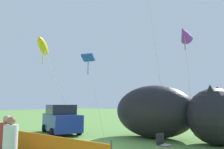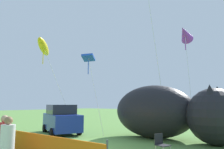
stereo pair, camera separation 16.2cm
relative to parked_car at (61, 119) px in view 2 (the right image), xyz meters
name	(u,v)px [view 2 (the right image)]	position (x,y,z in m)	size (l,w,h in m)	color
ground_plane	(80,148)	(4.92, -2.67, -0.99)	(120.00, 120.00, 0.00)	#609342
parked_car	(61,119)	(0.00, 0.00, 0.00)	(4.72, 3.44, 2.04)	navy
folding_chair	(161,143)	(8.80, -1.87, -0.44)	(0.59, 0.59, 0.91)	black
inflatable_cat	(169,114)	(7.27, 2.26, 0.52)	(7.84, 3.45, 3.27)	black
safety_fence	(19,147)	(5.22, -5.95, -0.42)	(8.40, 0.08, 1.25)	orange
spectator_in_grey_shirt	(7,146)	(6.80, -7.15, -0.02)	(0.39, 0.39, 1.78)	#2D2D38
spectator_in_yellow_shirt	(3,142)	(6.00, -6.88, -0.02)	(0.39, 0.39, 1.77)	#2D2D38
spectator_in_blue_shirt	(4,140)	(5.33, -6.56, -0.09)	(0.36, 0.36, 1.65)	#2D2D38
kite_yellow_hero	(44,47)	(-1.11, -0.98, 5.34)	(3.12, 3.25, 6.92)	silver
kite_blue_box	(89,59)	(1.10, 1.59, 4.58)	(2.80, 1.26, 5.92)	silver
kite_purple_delta	(185,34)	(7.08, 6.07, 6.49)	(1.59, 2.87, 8.22)	silver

